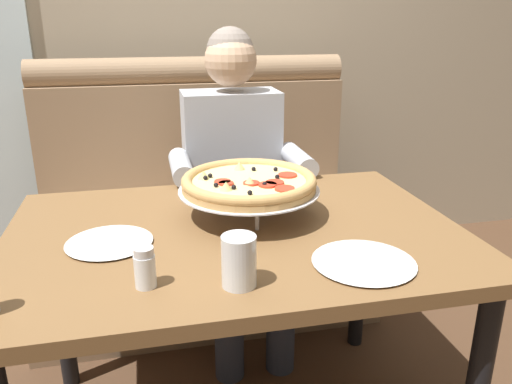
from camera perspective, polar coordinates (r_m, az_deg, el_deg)
name	(u,v)px	position (r m, az deg, el deg)	size (l,w,h in m)	color
booth_bench	(202,219)	(2.41, -6.14, -3.09)	(1.49, 0.78, 1.13)	#937556
dining_table	(236,256)	(1.48, -2.26, -7.30)	(1.29, 0.89, 0.73)	brown
diner_main	(236,171)	(2.07, -2.28, 2.41)	(0.54, 0.64, 1.27)	#2D3342
pizza	(249,183)	(1.50, -0.80, 1.01)	(0.42, 0.42, 0.14)	silver
shaker_oregano	(145,270)	(1.16, -12.45, -8.63)	(0.05, 0.05, 0.10)	white
plate_near_left	(364,260)	(1.28, 12.11, -7.52)	(0.26, 0.26, 0.02)	white
plate_near_right	(109,240)	(1.41, -16.28, -5.27)	(0.23, 0.23, 0.02)	white
drinking_glass	(239,263)	(1.14, -1.94, -8.07)	(0.08, 0.08, 0.12)	silver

